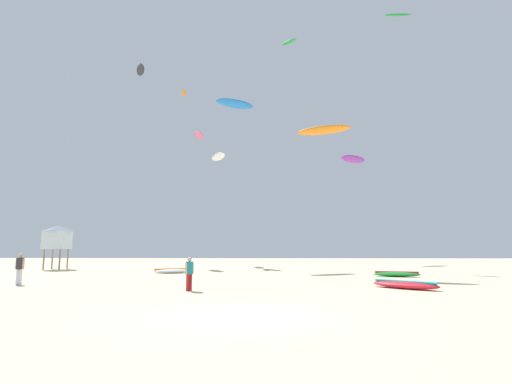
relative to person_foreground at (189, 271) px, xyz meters
The scene contains 16 objects.
ground_plane 7.62m from the person_foreground, 65.80° to the right, with size 120.00×120.00×0.00m, color beige.
person_foreground is the anchor object (origin of this frame).
person_midground 10.77m from the person_foreground, 163.77° to the left, with size 0.57×0.40×1.76m.
kite_grounded_near 13.29m from the person_foreground, 106.14° to the left, with size 3.39×2.04×0.41m.
kite_grounded_mid 11.06m from the person_foreground, ahead, with size 3.24×3.18×0.44m.
kite_grounded_far 16.15m from the person_foreground, 35.11° to the left, with size 3.36×1.61×0.40m.
lifeguard_tower 24.15m from the person_foreground, 131.95° to the left, with size 2.30×2.30×4.15m.
kite_aloft_0 27.38m from the person_foreground, 93.65° to the left, with size 2.65×4.11×0.69m.
kite_aloft_1 29.24m from the person_foreground, 39.42° to the left, with size 2.30×0.70×0.51m.
kite_aloft_2 37.58m from the person_foreground, 75.25° to the left, with size 2.04×2.02×0.25m.
kite_aloft_3 38.77m from the person_foreground, 64.41° to the left, with size 4.37×3.53×1.08m.
kite_aloft_4 17.57m from the person_foreground, 52.87° to the left, with size 4.51×2.88×0.70m.
kite_aloft_5 27.58m from the person_foreground, 88.63° to the left, with size 4.54×3.33×0.93m.
kite_aloft_6 42.44m from the person_foreground, 112.80° to the left, with size 2.21×3.95×0.69m.
kite_aloft_7 35.63m from the person_foreground, 98.99° to the left, with size 1.31×3.81×0.38m.
kite_aloft_8 37.30m from the person_foreground, 102.89° to the left, with size 0.61×2.03×0.43m.
Camera 1 is at (0.59, -12.90, 2.18)m, focal length 27.79 mm.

